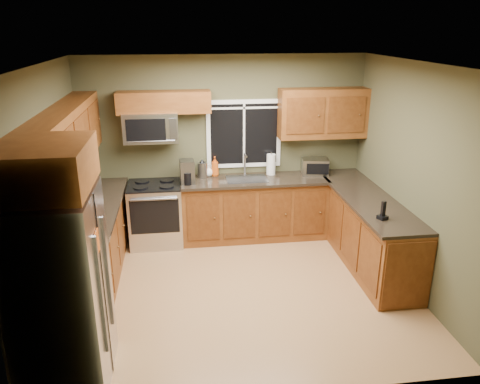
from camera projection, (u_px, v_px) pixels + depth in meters
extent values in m
plane|color=#9B6E44|center=(240.00, 289.00, 5.79)|extent=(4.20, 4.20, 0.00)
plane|color=white|center=(240.00, 64.00, 4.88)|extent=(4.20, 4.20, 0.00)
plane|color=#45442B|center=(224.00, 147.00, 7.02)|extent=(4.20, 0.00, 4.20)
plane|color=#45442B|center=(270.00, 260.00, 3.66)|extent=(4.20, 0.00, 4.20)
plane|color=#45442B|center=(48.00, 194.00, 5.08)|extent=(0.00, 3.60, 3.60)
plane|color=#45442B|center=(413.00, 178.00, 5.60)|extent=(0.00, 3.60, 3.60)
cube|color=white|center=(244.00, 134.00, 6.97)|extent=(1.12, 0.03, 1.02)
cube|color=black|center=(244.00, 134.00, 6.97)|extent=(1.00, 0.01, 0.90)
cube|color=white|center=(244.00, 134.00, 6.96)|extent=(0.03, 0.01, 0.90)
cube|color=white|center=(244.00, 108.00, 6.83)|extent=(1.00, 0.01, 0.03)
cube|color=brown|center=(93.00, 248.00, 5.86)|extent=(0.60, 2.65, 0.90)
cube|color=black|center=(91.00, 213.00, 5.71)|extent=(0.65, 2.65, 0.04)
cube|color=brown|center=(254.00, 209.00, 7.09)|extent=(2.17, 0.60, 0.90)
cube|color=black|center=(254.00, 180.00, 6.91)|extent=(2.17, 0.65, 0.04)
cube|color=brown|center=(365.00, 230.00, 6.38)|extent=(0.60, 2.50, 0.90)
cube|color=#562A0F|center=(408.00, 276.00, 5.20)|extent=(0.56, 0.02, 0.82)
cube|color=black|center=(366.00, 197.00, 6.22)|extent=(0.65, 2.50, 0.04)
cube|color=brown|center=(68.00, 138.00, 5.37)|extent=(0.33, 2.65, 0.72)
cube|color=brown|center=(164.00, 102.00, 6.52)|extent=(1.30, 0.33, 0.30)
cube|color=brown|center=(323.00, 113.00, 6.87)|extent=(1.30, 0.33, 0.72)
cube|color=brown|center=(43.00, 167.00, 3.68)|extent=(0.72, 0.90, 0.38)
cube|color=#B7B7BC|center=(61.00, 292.00, 4.06)|extent=(0.72, 0.90, 1.80)
cube|color=slate|center=(101.00, 296.00, 3.90)|extent=(0.03, 0.04, 1.10)
cube|color=slate|center=(107.00, 272.00, 4.28)|extent=(0.03, 0.04, 1.10)
cube|color=black|center=(104.00, 289.00, 4.11)|extent=(0.01, 0.02, 1.78)
cube|color=#C04C12|center=(97.00, 242.00, 3.85)|extent=(0.01, 0.14, 0.20)
cube|color=#B7B7BC|center=(156.00, 214.00, 6.89)|extent=(0.76, 0.65, 0.90)
cube|color=black|center=(154.00, 185.00, 6.74)|extent=(0.76, 0.64, 0.03)
cube|color=black|center=(155.00, 217.00, 6.55)|extent=(0.68, 0.02, 0.50)
cylinder|color=slate|center=(154.00, 199.00, 6.44)|extent=(0.64, 0.04, 0.04)
cylinder|color=black|center=(141.00, 187.00, 6.57)|extent=(0.20, 0.20, 0.01)
cylinder|color=black|center=(167.00, 186.00, 6.62)|extent=(0.20, 0.20, 0.01)
cylinder|color=black|center=(142.00, 181.00, 6.84)|extent=(0.20, 0.20, 0.01)
cylinder|color=black|center=(167.00, 180.00, 6.88)|extent=(0.20, 0.20, 0.01)
cube|color=#B7B7BC|center=(151.00, 127.00, 6.58)|extent=(0.76, 0.38, 0.42)
cube|color=black|center=(146.00, 130.00, 6.39)|extent=(0.54, 0.01, 0.30)
cube|color=slate|center=(173.00, 129.00, 6.44)|extent=(0.10, 0.01, 0.30)
cylinder|color=slate|center=(151.00, 141.00, 6.44)|extent=(0.66, 0.02, 0.02)
cube|color=slate|center=(247.00, 179.00, 6.90)|extent=(0.60, 0.42, 0.02)
cylinder|color=#B7B7BC|center=(245.00, 164.00, 7.03)|extent=(0.03, 0.03, 0.34)
cylinder|color=#B7B7BC|center=(246.00, 155.00, 6.90)|extent=(0.03, 0.18, 0.03)
cube|color=#B7B7BC|center=(315.00, 166.00, 7.10)|extent=(0.43, 0.35, 0.24)
cube|color=black|center=(318.00, 169.00, 6.96)|extent=(0.33, 0.07, 0.17)
cube|color=slate|center=(187.00, 171.00, 6.69)|extent=(0.22, 0.26, 0.33)
cylinder|color=black|center=(188.00, 179.00, 6.63)|extent=(0.13, 0.13, 0.18)
cylinder|color=#B7B7BC|center=(202.00, 170.00, 6.94)|extent=(0.19, 0.19, 0.23)
cone|color=black|center=(202.00, 161.00, 6.89)|extent=(0.13, 0.13, 0.06)
cylinder|color=white|center=(271.00, 164.00, 7.07)|extent=(0.16, 0.16, 0.31)
cylinder|color=slate|center=(271.00, 154.00, 7.01)|extent=(0.03, 0.03, 0.04)
imported|color=#C04C12|center=(215.00, 166.00, 6.99)|extent=(0.13, 0.13, 0.30)
imported|color=white|center=(271.00, 167.00, 7.12)|extent=(0.10, 0.10, 0.20)
imported|color=white|center=(208.00, 170.00, 7.00)|extent=(0.17, 0.17, 0.18)
cube|color=black|center=(382.00, 217.00, 5.47)|extent=(0.13, 0.13, 0.04)
cube|color=black|center=(383.00, 209.00, 5.43)|extent=(0.06, 0.05, 0.18)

